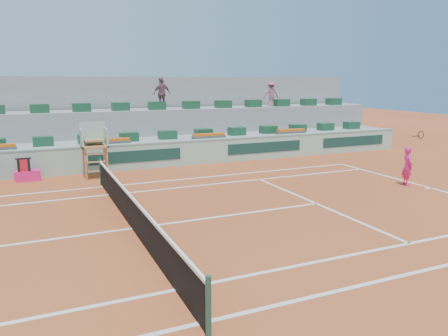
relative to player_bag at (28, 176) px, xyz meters
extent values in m
plane|color=#9E421E|center=(2.75, -7.87, -0.23)|extent=(90.00, 90.00, 0.00)
cube|color=#999996|center=(2.75, 2.83, 0.37)|extent=(36.00, 4.00, 1.20)
cube|color=#999996|center=(2.75, 4.43, 1.07)|extent=(36.00, 2.40, 2.60)
cube|color=#999996|center=(2.75, 6.03, 1.97)|extent=(36.00, 0.40, 4.40)
cube|color=#F21F7D|center=(0.00, 0.00, 0.00)|extent=(1.03, 0.46, 0.46)
imported|color=#754E5B|center=(7.06, 3.85, 3.25)|extent=(1.10, 0.66, 1.76)
imported|color=#A75367|center=(14.09, 4.00, 3.14)|extent=(1.05, 0.68, 1.54)
cube|color=white|center=(14.64, -7.87, -0.22)|extent=(0.12, 10.97, 0.01)
cube|color=white|center=(2.75, -13.35, -0.22)|extent=(23.77, 0.12, 0.01)
cube|color=white|center=(2.75, -2.38, -0.22)|extent=(23.77, 0.12, 0.01)
cube|color=white|center=(2.75, -11.98, -0.22)|extent=(23.77, 0.12, 0.01)
cube|color=white|center=(2.75, -3.75, -0.22)|extent=(23.77, 0.12, 0.01)
cube|color=white|center=(9.15, -7.87, -0.22)|extent=(0.12, 8.23, 0.01)
cube|color=white|center=(2.75, -7.87, -0.22)|extent=(12.80, 0.12, 0.01)
cube|color=white|center=(14.49, -7.87, -0.22)|extent=(0.30, 0.12, 0.01)
cube|color=black|center=(2.75, -7.87, 0.23)|extent=(0.03, 11.87, 0.92)
cube|color=white|center=(2.75, -7.87, 0.73)|extent=(0.06, 11.87, 0.07)
cylinder|color=#1E4735|center=(2.75, -13.80, 0.32)|extent=(0.10, 0.10, 1.10)
cylinder|color=#1E4735|center=(2.75, -1.93, 0.32)|extent=(0.10, 0.10, 1.10)
cube|color=#9DC5AE|center=(2.75, 0.63, 0.37)|extent=(36.00, 0.30, 1.20)
cube|color=#80AC9D|center=(2.75, 0.63, 1.00)|extent=(36.00, 0.34, 0.06)
cube|color=#153932|center=(4.75, 0.47, 0.42)|extent=(4.40, 0.02, 0.56)
cube|color=#153932|center=(11.75, 0.47, 0.42)|extent=(4.40, 0.02, 0.56)
cube|color=#153932|center=(17.75, 0.47, 0.42)|extent=(4.40, 0.02, 0.56)
cube|color=#A06F3D|center=(2.30, -0.82, 0.45)|extent=(0.08, 0.08, 1.35)
cube|color=#A06F3D|center=(3.20, -0.82, 0.45)|extent=(0.08, 0.08, 1.35)
cube|color=#A06F3D|center=(2.30, -0.12, 0.45)|extent=(0.08, 0.08, 1.35)
cube|color=#A06F3D|center=(3.20, -0.12, 0.45)|extent=(0.08, 0.08, 1.35)
cube|color=#A06F3D|center=(2.75, -0.47, 1.16)|extent=(1.10, 0.90, 0.08)
cube|color=#9DC5AE|center=(2.75, -0.09, 1.67)|extent=(1.10, 0.08, 1.00)
cube|color=#9DC5AE|center=(2.23, -0.47, 1.52)|extent=(0.06, 0.90, 0.80)
cube|color=#9DC5AE|center=(3.27, -0.47, 1.52)|extent=(0.06, 0.90, 0.80)
cube|color=#A06F3D|center=(2.75, -0.37, 1.40)|extent=(0.80, 0.60, 0.08)
cube|color=#A06F3D|center=(2.75, -0.82, 0.12)|extent=(0.90, 0.08, 0.06)
cube|color=#A06F3D|center=(2.75, -0.82, 0.52)|extent=(0.90, 0.08, 0.06)
cube|color=#A06F3D|center=(2.75, -0.82, 0.87)|extent=(0.90, 0.08, 0.06)
cube|color=#17472C|center=(0.75, 1.93, 1.19)|extent=(0.90, 0.60, 0.44)
cube|color=#17472C|center=(2.75, 1.93, 1.19)|extent=(0.90, 0.60, 0.44)
cube|color=#17472C|center=(4.75, 1.93, 1.19)|extent=(0.90, 0.60, 0.44)
cube|color=#17472C|center=(6.75, 1.93, 1.19)|extent=(0.90, 0.60, 0.44)
cube|color=#17472C|center=(8.75, 1.93, 1.19)|extent=(0.90, 0.60, 0.44)
cube|color=#17472C|center=(10.75, 1.93, 1.19)|extent=(0.90, 0.60, 0.44)
cube|color=#17472C|center=(12.75, 1.93, 1.19)|extent=(0.90, 0.60, 0.44)
cube|color=#17472C|center=(14.75, 1.93, 1.19)|extent=(0.90, 0.60, 0.44)
cube|color=#17472C|center=(16.75, 1.93, 1.19)|extent=(0.90, 0.60, 0.44)
cube|color=#17472C|center=(18.75, 1.93, 1.19)|extent=(0.90, 0.60, 0.44)
cube|color=#17472C|center=(0.75, 3.83, 2.59)|extent=(0.90, 0.60, 0.44)
cube|color=#17472C|center=(2.75, 3.83, 2.59)|extent=(0.90, 0.60, 0.44)
cube|color=#17472C|center=(4.75, 3.83, 2.59)|extent=(0.90, 0.60, 0.44)
cube|color=#17472C|center=(6.75, 3.83, 2.59)|extent=(0.90, 0.60, 0.44)
cube|color=#17472C|center=(8.75, 3.83, 2.59)|extent=(0.90, 0.60, 0.44)
cube|color=#17472C|center=(10.75, 3.83, 2.59)|extent=(0.90, 0.60, 0.44)
cube|color=#17472C|center=(12.75, 3.83, 2.59)|extent=(0.90, 0.60, 0.44)
cube|color=#17472C|center=(14.75, 3.83, 2.59)|extent=(0.90, 0.60, 0.44)
cube|color=#17472C|center=(16.75, 3.83, 2.59)|extent=(0.90, 0.60, 0.44)
cube|color=#17472C|center=(18.75, 3.83, 2.59)|extent=(0.90, 0.60, 0.44)
cube|color=#515151|center=(3.75, 1.13, 1.05)|extent=(1.80, 0.36, 0.16)
cube|color=#DE5B12|center=(3.75, 1.13, 1.19)|extent=(1.70, 0.32, 0.12)
cube|color=#515151|center=(8.75, 1.13, 1.05)|extent=(1.80, 0.36, 0.16)
cube|color=#DE5B12|center=(8.75, 1.13, 1.19)|extent=(1.70, 0.32, 0.12)
cube|color=#515151|center=(13.75, 1.13, 1.05)|extent=(1.80, 0.36, 0.16)
cube|color=#DE5B12|center=(13.75, 1.13, 1.19)|extent=(1.70, 0.32, 0.12)
cube|color=black|center=(-0.31, -0.17, 0.27)|extent=(0.10, 0.10, 1.00)
cube|color=black|center=(0.09, -0.17, 0.27)|extent=(0.10, 0.10, 1.00)
cube|color=black|center=(-0.11, -0.17, 0.77)|extent=(0.61, 0.08, 0.06)
cube|color=red|center=(-0.11, -0.19, 0.47)|extent=(0.45, 0.04, 0.56)
imported|color=#F21F7D|center=(14.13, -7.07, 0.56)|extent=(0.57, 0.68, 1.58)
cylinder|color=black|center=(14.13, -7.37, 1.82)|extent=(0.03, 0.35, 0.09)
torus|color=black|center=(14.13, -7.59, 1.89)|extent=(0.31, 0.08, 0.31)
camera|label=1|loc=(0.33, -19.92, 3.98)|focal=35.00mm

